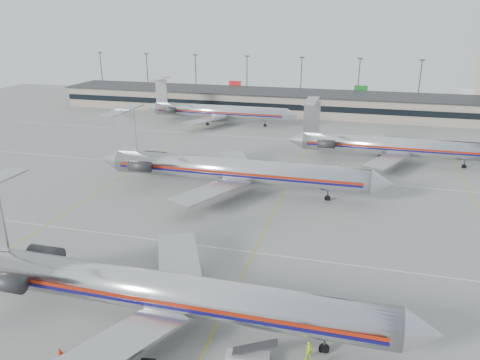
% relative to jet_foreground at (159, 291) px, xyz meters
% --- Properties ---
extents(ground, '(260.00, 260.00, 0.00)m').
position_rel_jet_foreground_xyz_m(ground, '(5.22, 6.08, -3.66)').
color(ground, gray).
rests_on(ground, ground).
extents(apron_markings, '(160.00, 0.15, 0.02)m').
position_rel_jet_foreground_xyz_m(apron_markings, '(5.22, 16.08, -3.65)').
color(apron_markings, silver).
rests_on(apron_markings, ground).
extents(terminal, '(162.00, 17.00, 6.25)m').
position_rel_jet_foreground_xyz_m(terminal, '(5.22, 104.06, -0.50)').
color(terminal, gray).
rests_on(terminal, ground).
extents(light_mast_row, '(163.60, 0.40, 15.28)m').
position_rel_jet_foreground_xyz_m(light_mast_row, '(5.22, 118.08, 4.92)').
color(light_mast_row, '#38383D').
rests_on(light_mast_row, ground).
extents(jet_foreground, '(48.16, 28.36, 12.61)m').
position_rel_jet_foreground_xyz_m(jet_foreground, '(0.00, 0.00, 0.00)').
color(jet_foreground, silver).
rests_on(jet_foreground, ground).
extents(jet_second_row, '(49.88, 29.37, 13.06)m').
position_rel_jet_foreground_xyz_m(jet_second_row, '(-3.49, 35.92, 0.13)').
color(jet_second_row, silver).
rests_on(jet_second_row, ground).
extents(jet_third_row, '(43.51, 26.76, 11.90)m').
position_rel_jet_foreground_xyz_m(jet_third_row, '(22.81, 59.53, -0.20)').
color(jet_third_row, silver).
rests_on(jet_third_row, ground).
extents(jet_back_row, '(42.77, 26.31, 11.69)m').
position_rel_jet_foreground_xyz_m(jet_back_row, '(-21.46, 84.05, -0.26)').
color(jet_back_row, silver).
rests_on(jet_back_row, ground).
extents(tug_left, '(2.41, 1.95, 1.76)m').
position_rel_jet_foreground_xyz_m(tug_left, '(-2.99, -5.80, -2.86)').
color(tug_left, '#0A1739').
rests_on(tug_left, ground).
extents(belt_loader, '(4.50, 1.90, 2.32)m').
position_rel_jet_foreground_xyz_m(belt_loader, '(9.34, -2.89, -3.04)').
color(belt_loader, '#A5A5A5').
rests_on(belt_loader, ground).
extents(ramp_worker_near, '(0.70, 0.62, 1.62)m').
position_rel_jet_foreground_xyz_m(ramp_worker_near, '(14.24, -1.07, -2.85)').
color(ramp_worker_near, '#B2DB14').
rests_on(ramp_worker_near, ground).
extents(cone_left, '(0.60, 0.60, 0.65)m').
position_rel_jet_foreground_xyz_m(cone_left, '(-6.79, -6.28, -3.33)').
color(cone_left, red).
rests_on(cone_left, ground).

